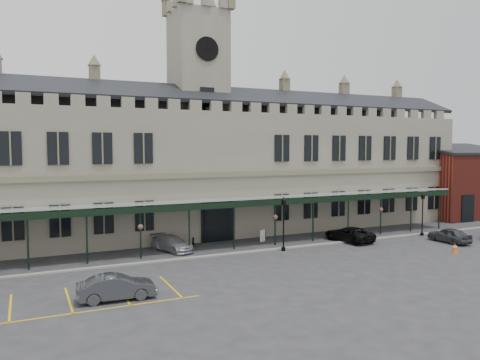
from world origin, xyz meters
name	(u,v)px	position (x,y,z in m)	size (l,w,h in m)	color
ground	(275,269)	(0.00, 0.00, 0.00)	(140.00, 140.00, 0.00)	#2E2E31
station_building	(199,169)	(0.00, 15.91, 6.47)	(60.00, 10.36, 17.30)	slate
clock_tower	(198,103)	(0.00, 16.00, 13.11)	(5.60, 5.60, 24.80)	slate
canopy	(233,221)	(0.00, 7.46, 2.40)	(50.00, 4.10, 4.30)	#8C9E93
brick_annex	(460,183)	(34.00, 12.97, 4.16)	(12.40, 8.36, 9.23)	maroon
kerb	(243,252)	(0.00, 5.50, 0.06)	(60.00, 0.40, 0.12)	gray
parking_markings	(70,303)	(-14.00, -1.50, 0.00)	(16.00, 6.00, 0.01)	gold
tree_behind_mid	(234,114)	(8.00, 25.00, 12.81)	(6.00, 6.00, 16.00)	#332314
tree_behind_right	(339,118)	(24.00, 25.00, 12.81)	(6.00, 6.00, 16.00)	#332314
lamp_post_mid	(284,219)	(3.50, 4.89, 2.71)	(0.43, 0.43, 4.58)	black
lamp_post_right	(423,210)	(19.35, 5.05, 2.54)	(0.40, 0.40, 4.28)	black
traffic_cone	(455,248)	(15.99, -1.70, 0.38)	(0.49, 0.49, 0.77)	#FF5608
sign_board	(263,236)	(3.71, 9.06, 0.53)	(0.61, 0.25, 1.08)	black
bollard_left	(193,242)	(-2.95, 9.29, 0.44)	(0.16, 0.16, 0.88)	black
bollard_right	(265,235)	(4.45, 9.97, 0.42)	(0.15, 0.15, 0.84)	black
car_left_b	(117,287)	(-11.50, -2.09, 0.72)	(1.53, 4.39, 1.45)	#383B40
car_taxi	(172,243)	(-5.00, 8.76, 0.64)	(1.79, 4.40, 1.28)	#A7AAAF
car_van	(349,234)	(10.99, 5.75, 0.68)	(2.26, 4.91, 1.36)	black
car_right_a	(449,235)	(19.00, 1.51, 0.69)	(1.62, 4.04, 1.38)	#383B40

